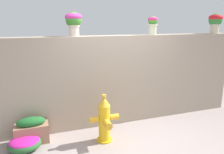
{
  "coord_description": "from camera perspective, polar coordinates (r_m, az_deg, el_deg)",
  "views": [
    {
      "loc": [
        -1.62,
        -3.2,
        2.24
      ],
      "look_at": [
        -0.15,
        1.05,
        1.11
      ],
      "focal_mm": 35.35,
      "sensor_mm": 36.0,
      "label": 1
    }
  ],
  "objects": [
    {
      "name": "ground_plane",
      "position": [
        4.23,
        6.95,
        -17.94
      ],
      "size": [
        24.0,
        24.0,
        0.0
      ],
      "primitive_type": "plane",
      "color": "gray"
    },
    {
      "name": "fire_hydrant",
      "position": [
        4.24,
        -1.96,
        -11.1
      ],
      "size": [
        0.57,
        0.45,
        0.93
      ],
      "color": "gold",
      "rests_on": "ground"
    },
    {
      "name": "planter_box",
      "position": [
        4.53,
        -20.04,
        -12.88
      ],
      "size": [
        0.61,
        0.3,
        0.51
      ],
      "color": "#A37158",
      "rests_on": "ground"
    },
    {
      "name": "potted_plant_2",
      "position": [
        5.07,
        10.49,
        13.45
      ],
      "size": [
        0.21,
        0.21,
        0.4
      ],
      "color": "beige",
      "rests_on": "stone_wall"
    },
    {
      "name": "stone_wall",
      "position": [
        4.9,
        0.9,
        -0.77
      ],
      "size": [
        5.93,
        0.34,
        1.96
      ],
      "primitive_type": "cube",
      "color": "#A1907E",
      "rests_on": "ground"
    },
    {
      "name": "potted_plant_3",
      "position": [
        6.11,
        25.18,
        13.0
      ],
      "size": [
        0.33,
        0.33,
        0.48
      ],
      "color": "beige",
      "rests_on": "stone_wall"
    },
    {
      "name": "flower_bush_left",
      "position": [
        4.41,
        -21.69,
        -15.61
      ],
      "size": [
        0.59,
        0.53,
        0.23
      ],
      "color": "#28572C",
      "rests_on": "ground"
    },
    {
      "name": "potted_plant_1",
      "position": [
        4.54,
        -9.91,
        14.15
      ],
      "size": [
        0.33,
        0.33,
        0.47
      ],
      "color": "beige",
      "rests_on": "stone_wall"
    }
  ]
}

